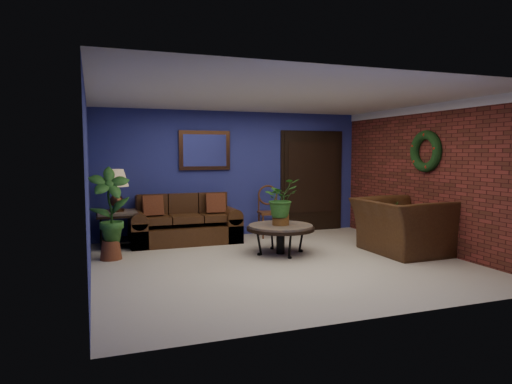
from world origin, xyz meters
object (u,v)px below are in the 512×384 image
object	(u,v)px
sofa	(184,227)
side_chair	(269,208)
armchair	(401,226)
end_table	(117,220)
table_lamp	(116,185)
coffee_table	(281,228)

from	to	relation	value
sofa	side_chair	size ratio (longest dim) A/B	1.96
sofa	armchair	xyz separation A→B (m)	(3.25, -2.13, 0.16)
sofa	end_table	bearing A→B (deg)	-178.78
side_chair	end_table	bearing A→B (deg)	-171.03
table_lamp	coffee_table	bearing A→B (deg)	-30.39
end_table	armchair	xyz separation A→B (m)	(4.45, -2.11, -0.04)
end_table	side_chair	size ratio (longest dim) A/B	0.68
end_table	sofa	bearing A→B (deg)	1.22
side_chair	armchair	bearing A→B (deg)	-47.65
side_chair	table_lamp	bearing A→B (deg)	-171.03
table_lamp	armchair	bearing A→B (deg)	-25.34
end_table	armchair	bearing A→B (deg)	-25.34
armchair	table_lamp	bearing A→B (deg)	63.65
coffee_table	side_chair	xyz separation A→B (m)	(0.41, 1.56, 0.15)
end_table	armchair	world-z (taller)	armchair
coffee_table	armchair	size ratio (longest dim) A/B	0.81
coffee_table	side_chair	world-z (taller)	side_chair
sofa	armchair	size ratio (longest dim) A/B	1.44
coffee_table	sofa	bearing A→B (deg)	131.22
sofa	table_lamp	distance (m)	1.45
coffee_table	armchair	xyz separation A→B (m)	(1.93, -0.63, 0.03)
table_lamp	side_chair	xyz separation A→B (m)	(2.93, 0.08, -0.53)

